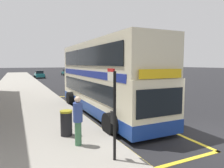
{
  "coord_description": "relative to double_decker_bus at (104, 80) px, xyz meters",
  "views": [
    {
      "loc": [
        -7.46,
        -5.94,
        3.1
      ],
      "look_at": [
        -2.13,
        5.28,
        1.85
      ],
      "focal_mm": 32.48,
      "sensor_mm": 36.0,
      "label": 1
    }
  ],
  "objects": [
    {
      "name": "bus_stop_sign",
      "position": [
        -2.36,
        -6.29,
        -0.28
      ],
      "size": [
        0.09,
        0.51,
        2.81
      ],
      "color": "black",
      "rests_on": "pavement_near"
    },
    {
      "name": "parked_car_teal_behind",
      "position": [
        -0.46,
        34.2,
        -1.27
      ],
      "size": [
        2.09,
        4.2,
        1.62
      ],
      "rotation": [
        0.0,
        0.0,
        -0.05
      ],
      "color": "#196066",
      "rests_on": "ground"
    },
    {
      "name": "litter_bin",
      "position": [
        -3.21,
        -3.59,
        -1.4
      ],
      "size": [
        0.5,
        0.5,
        1.05
      ],
      "color": "black",
      "rests_on": "pavement_near"
    },
    {
      "name": "parked_car_teal_distant",
      "position": [
        7.08,
        41.8,
        -1.27
      ],
      "size": [
        2.09,
        4.2,
        1.62
      ],
      "rotation": [
        0.0,
        0.0,
        -0.04
      ],
      "color": "#196066",
      "rests_on": "ground"
    },
    {
      "name": "double_decker_bus",
      "position": [
        0.0,
        0.0,
        0.0
      ],
      "size": [
        3.25,
        11.2,
        4.4
      ],
      "color": "beige",
      "rests_on": "ground"
    },
    {
      "name": "parked_car_black_across",
      "position": [
        5.09,
        11.31,
        -1.27
      ],
      "size": [
        2.09,
        4.2,
        1.62
      ],
      "rotation": [
        0.0,
        0.0,
        0.02
      ],
      "color": "black",
      "rests_on": "ground"
    },
    {
      "name": "ground_plane",
      "position": [
        2.46,
        26.19,
        -2.07
      ],
      "size": [
        260.0,
        260.0,
        0.0
      ],
      "primitive_type": "plane",
      "color": "black"
    },
    {
      "name": "pedestrian_waiting_near_sign",
      "position": [
        -3.05,
        -4.78,
        -0.94
      ],
      "size": [
        0.34,
        0.34,
        1.8
      ],
      "color": "#3F724C",
      "rests_on": "pavement_near"
    },
    {
      "name": "pavement_near",
      "position": [
        -4.54,
        26.19,
        -2.0
      ],
      "size": [
        6.0,
        76.0,
        0.14
      ],
      "primitive_type": "cube",
      "color": "gray",
      "rests_on": "ground"
    },
    {
      "name": "bus_bay_markings",
      "position": [
        -0.07,
        0.09,
        -2.06
      ],
      "size": [
        2.96,
        14.63,
        0.01
      ],
      "color": "yellow",
      "rests_on": "ground"
    }
  ]
}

